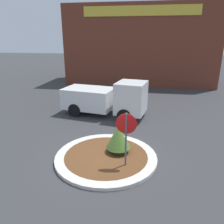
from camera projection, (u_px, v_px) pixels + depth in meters
ground_plane at (106, 158)px, 9.24m from camera, size 120.00×120.00×0.00m
traffic_island at (106, 157)px, 9.22m from camera, size 4.27×4.27×0.14m
stop_sign at (126, 131)px, 8.04m from camera, size 0.78×0.07×2.28m
island_shrub at (118, 137)px, 9.25m from camera, size 1.03×1.03×1.24m
utility_truck at (106, 98)px, 14.02m from camera, size 5.60×2.92×2.29m
storefront_building at (140, 46)px, 23.81m from camera, size 15.37×6.07×7.97m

